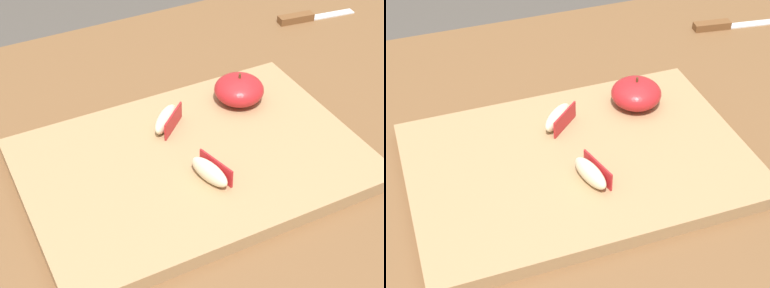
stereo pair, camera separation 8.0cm
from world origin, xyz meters
TOP-DOWN VIEW (x-y plane):
  - dining_table at (0.00, 0.00)m, footprint 1.47×0.90m
  - cutting_board at (-0.08, 0.00)m, footprint 0.46×0.31m
  - apple_half_skin_up at (0.05, 0.09)m, footprint 0.08×0.08m
  - apple_wedge_front at (-0.08, -0.05)m, footprint 0.04×0.07m
  - apple_wedge_back at (-0.08, 0.08)m, footprint 0.06×0.06m
  - paring_knife at (0.31, 0.29)m, footprint 0.16×0.04m

SIDE VIEW (x-z plane):
  - dining_table at x=0.00m, z-range 0.28..1.04m
  - paring_knife at x=0.31m, z-range 0.75..0.77m
  - cutting_board at x=-0.08m, z-range 0.75..0.77m
  - apple_wedge_front at x=-0.08m, z-range 0.77..0.80m
  - apple_wedge_back at x=-0.08m, z-range 0.77..0.80m
  - apple_half_skin_up at x=0.05m, z-range 0.77..0.82m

